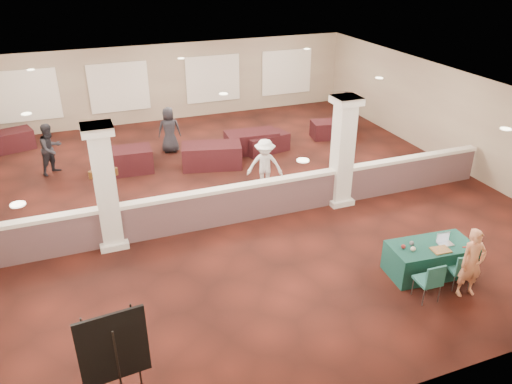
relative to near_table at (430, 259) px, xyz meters
name	(u,v)px	position (x,y,z in m)	size (l,w,h in m)	color
ground	(227,197)	(-3.21, 5.33, -0.37)	(16.00, 16.00, 0.00)	#3F160F
wall_back	(167,83)	(-3.21, 13.33, 1.23)	(16.00, 0.04, 3.20)	gray
wall_front	(383,326)	(-3.21, -2.67, 1.23)	(16.00, 0.04, 3.20)	gray
wall_right	(449,117)	(4.79, 5.33, 1.23)	(0.04, 16.00, 3.20)	gray
ceiling	(223,93)	(-3.21, 5.33, 2.83)	(16.00, 16.00, 0.02)	white
partition_wall	(243,202)	(-3.21, 3.83, 0.20)	(15.60, 0.28, 1.10)	brown
column_left	(105,187)	(-6.71, 3.83, 1.27)	(0.72, 0.72, 3.20)	silver
column_right	(343,151)	(-0.21, 3.83, 1.27)	(0.72, 0.72, 3.20)	silver
sconce_left	(91,175)	(-6.99, 3.83, 1.63)	(0.12, 0.12, 0.18)	brown
sconce_right	(115,171)	(-6.43, 3.83, 1.63)	(0.12, 0.12, 0.18)	brown
near_table	(430,259)	(0.00, 0.00, 0.00)	(1.93, 0.97, 0.74)	#0D3126
conf_chair_main	(462,268)	(0.25, -0.74, 0.15)	(0.54, 0.54, 0.89)	#205F50
conf_chair_side	(431,279)	(-0.68, -0.86, 0.19)	(0.50, 0.50, 0.95)	#205F50
easel_board	(113,348)	(-7.16, -1.20, 0.81)	(1.09, 0.58, 1.86)	black
woman	(472,263)	(0.26, -0.96, 0.43)	(0.58, 0.38, 1.60)	#F28569
far_table_front_left	(122,161)	(-5.87, 8.33, 0.03)	(1.96, 0.98, 0.80)	black
far_table_front_center	(212,156)	(-2.96, 7.70, 0.03)	(1.99, 1.00, 0.81)	black
far_table_front_right	(266,143)	(-0.71, 8.33, -0.04)	(1.62, 0.81, 0.66)	black
far_table_back_left	(7,141)	(-9.56, 11.83, -0.01)	(1.77, 0.88, 0.72)	black
far_table_back_center	(251,142)	(-1.21, 8.53, 0.01)	(1.86, 0.93, 0.76)	black
far_table_back_right	(332,129)	(2.30, 8.80, -0.04)	(1.63, 0.81, 0.66)	black
attendee_a	(51,149)	(-8.01, 9.08, 0.49)	(0.82, 0.46, 1.71)	black
attendee_b	(265,166)	(-1.96, 5.33, 0.47)	(1.08, 0.49, 1.68)	silver
attendee_c	(345,110)	(3.29, 9.63, 0.39)	(0.89, 0.42, 1.52)	black
attendee_d	(169,130)	(-3.99, 9.56, 0.47)	(0.83, 0.45, 1.68)	black
laptop_base	(445,244)	(0.30, -0.08, 0.38)	(0.34, 0.23, 0.02)	silver
laptop_screen	(443,237)	(0.31, 0.04, 0.50)	(0.34, 0.01, 0.22)	silver
screen_glow	(443,237)	(0.31, 0.03, 0.49)	(0.30, 0.00, 0.19)	silver
knitting	(441,250)	(0.03, -0.26, 0.39)	(0.41, 0.30, 0.03)	orange
yarn_cream	(413,249)	(-0.57, -0.05, 0.43)	(0.11, 0.11, 0.11)	beige
yarn_red	(403,247)	(-0.70, 0.12, 0.42)	(0.10, 0.10, 0.10)	maroon
yarn_grey	(412,243)	(-0.44, 0.16, 0.42)	(0.11, 0.11, 0.11)	#545459
scissors	(465,247)	(0.63, -0.34, 0.38)	(0.12, 0.03, 0.01)	red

